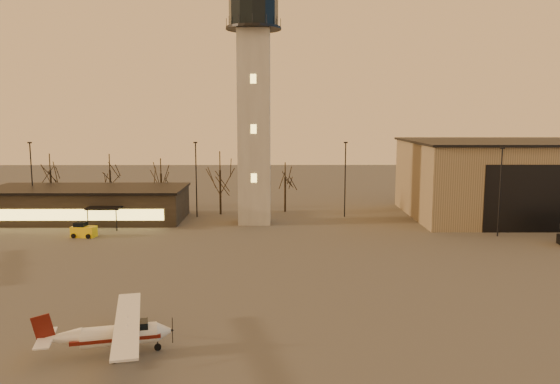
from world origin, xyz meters
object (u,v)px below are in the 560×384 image
at_px(service_cart, 83,231).
at_px(terminal, 88,204).
at_px(control_tower, 254,94).
at_px(cessna_front, 122,338).
at_px(hangar, 523,179).

bearing_deg(service_cart, terminal, 114.35).
bearing_deg(service_cart, control_tower, 31.33).
xyz_separation_m(terminal, cessna_front, (15.86, -40.60, -1.19)).
bearing_deg(control_tower, hangar, 6.31).
relative_size(control_tower, hangar, 1.07).
xyz_separation_m(control_tower, cessna_front, (-6.13, -38.62, -15.36)).
bearing_deg(cessna_front, control_tower, 67.49).
bearing_deg(cessna_front, service_cart, 99.52).
relative_size(control_tower, cessna_front, 3.19).
bearing_deg(control_tower, terminal, 174.85).
bearing_deg(terminal, hangar, 1.97).
xyz_separation_m(control_tower, service_cart, (-19.08, -8.12, -15.69)).
xyz_separation_m(hangar, terminal, (-57.99, -2.00, -3.00)).
height_order(hangar, terminal, hangar).
height_order(hangar, service_cart, hangar).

